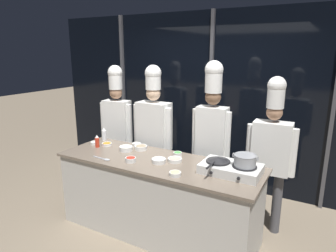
{
  "coord_description": "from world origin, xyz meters",
  "views": [
    {
      "loc": [
        1.67,
        -2.73,
        2.13
      ],
      "look_at": [
        0.0,
        0.25,
        1.26
      ],
      "focal_mm": 32.0,
      "sensor_mm": 36.0,
      "label": 1
    }
  ],
  "objects_px": {
    "prep_bowl_scallions": "(178,154)",
    "chef_line": "(212,127)",
    "prep_bowl_carrots": "(107,144)",
    "prep_bowl_mushrooms": "(141,147)",
    "squeeze_bottle_clear": "(104,134)",
    "squeeze_bottle_chili": "(97,141)",
    "prep_bowl_noodles": "(126,148)",
    "chef_pastry": "(271,147)",
    "prep_bowl_chicken": "(136,144)",
    "chef_sous": "(154,127)",
    "serving_spoon_slotted": "(105,159)",
    "portable_stove": "(231,168)",
    "prep_bowl_bean_sprouts": "(159,160)",
    "frying_pan": "(218,159)",
    "stock_pot": "(245,160)",
    "prep_bowl_ginger": "(175,173)",
    "chef_head": "(117,119)",
    "prep_bowl_chili_flakes": "(131,159)",
    "prep_bowl_rice": "(95,143)",
    "prep_bowl_shrimp": "(175,159)"
  },
  "relations": [
    {
      "from": "squeeze_bottle_chili",
      "to": "prep_bowl_mushrooms",
      "type": "relative_size",
      "value": 1.01
    },
    {
      "from": "prep_bowl_ginger",
      "to": "chef_pastry",
      "type": "relative_size",
      "value": 0.07
    },
    {
      "from": "prep_bowl_bean_sprouts",
      "to": "chef_line",
      "type": "relative_size",
      "value": 0.08
    },
    {
      "from": "squeeze_bottle_chili",
      "to": "prep_bowl_mushrooms",
      "type": "height_order",
      "value": "squeeze_bottle_chili"
    },
    {
      "from": "portable_stove",
      "to": "chef_sous",
      "type": "xyz_separation_m",
      "value": [
        -1.26,
        0.54,
        0.16
      ]
    },
    {
      "from": "prep_bowl_mushrooms",
      "to": "serving_spoon_slotted",
      "type": "bearing_deg",
      "value": -108.27
    },
    {
      "from": "prep_bowl_carrots",
      "to": "prep_bowl_rice",
      "type": "xyz_separation_m",
      "value": [
        -0.18,
        -0.03,
        -0.0
      ]
    },
    {
      "from": "prep_bowl_carrots",
      "to": "prep_bowl_scallions",
      "type": "xyz_separation_m",
      "value": [
        1.0,
        0.09,
        0.01
      ]
    },
    {
      "from": "serving_spoon_slotted",
      "to": "chef_head",
      "type": "distance_m",
      "value": 1.14
    },
    {
      "from": "serving_spoon_slotted",
      "to": "chef_line",
      "type": "xyz_separation_m",
      "value": [
        0.94,
        0.91,
        0.29
      ]
    },
    {
      "from": "prep_bowl_rice",
      "to": "chef_sous",
      "type": "relative_size",
      "value": 0.06
    },
    {
      "from": "prep_bowl_ginger",
      "to": "chef_line",
      "type": "relative_size",
      "value": 0.06
    },
    {
      "from": "serving_spoon_slotted",
      "to": "chef_sous",
      "type": "bearing_deg",
      "value": 81.98
    },
    {
      "from": "chef_pastry",
      "to": "prep_bowl_noodles",
      "type": "bearing_deg",
      "value": 17.22
    },
    {
      "from": "prep_bowl_chicken",
      "to": "chef_head",
      "type": "height_order",
      "value": "chef_head"
    },
    {
      "from": "frying_pan",
      "to": "prep_bowl_scallions",
      "type": "bearing_deg",
      "value": 162.25
    },
    {
      "from": "prep_bowl_noodles",
      "to": "prep_bowl_carrots",
      "type": "xyz_separation_m",
      "value": [
        -0.35,
        0.05,
        -0.01
      ]
    },
    {
      "from": "frying_pan",
      "to": "serving_spoon_slotted",
      "type": "distance_m",
      "value": 1.29
    },
    {
      "from": "squeeze_bottle_clear",
      "to": "prep_bowl_chicken",
      "type": "relative_size",
      "value": 1.47
    },
    {
      "from": "serving_spoon_slotted",
      "to": "chef_head",
      "type": "xyz_separation_m",
      "value": [
        -0.58,
        0.96,
        0.21
      ]
    },
    {
      "from": "prep_bowl_noodles",
      "to": "chef_line",
      "type": "distance_m",
      "value": 1.1
    },
    {
      "from": "prep_bowl_shrimp",
      "to": "serving_spoon_slotted",
      "type": "height_order",
      "value": "prep_bowl_shrimp"
    },
    {
      "from": "prep_bowl_ginger",
      "to": "serving_spoon_slotted",
      "type": "distance_m",
      "value": 0.92
    },
    {
      "from": "frying_pan",
      "to": "chef_head",
      "type": "xyz_separation_m",
      "value": [
        -1.82,
        0.63,
        0.1
      ]
    },
    {
      "from": "chef_line",
      "to": "prep_bowl_noodles",
      "type": "bearing_deg",
      "value": 28.08
    },
    {
      "from": "prep_bowl_carrots",
      "to": "prep_bowl_rice",
      "type": "distance_m",
      "value": 0.18
    },
    {
      "from": "portable_stove",
      "to": "chef_line",
      "type": "relative_size",
      "value": 0.3
    },
    {
      "from": "prep_bowl_chili_flakes",
      "to": "squeeze_bottle_chili",
      "type": "bearing_deg",
      "value": 162.72
    },
    {
      "from": "serving_spoon_slotted",
      "to": "prep_bowl_bean_sprouts",
      "type": "bearing_deg",
      "value": 20.61
    },
    {
      "from": "prep_bowl_bean_sprouts",
      "to": "chef_pastry",
      "type": "distance_m",
      "value": 1.29
    },
    {
      "from": "prep_bowl_scallions",
      "to": "prep_bowl_carrots",
      "type": "bearing_deg",
      "value": -174.83
    },
    {
      "from": "frying_pan",
      "to": "prep_bowl_rice",
      "type": "xyz_separation_m",
      "value": [
        -1.75,
        0.06,
        -0.1
      ]
    },
    {
      "from": "prep_bowl_mushrooms",
      "to": "squeeze_bottle_clear",
      "type": "bearing_deg",
      "value": 171.59
    },
    {
      "from": "prep_bowl_ginger",
      "to": "chef_sous",
      "type": "height_order",
      "value": "chef_sous"
    },
    {
      "from": "prep_bowl_carrots",
      "to": "chef_head",
      "type": "relative_size",
      "value": 0.07
    },
    {
      "from": "prep_bowl_chicken",
      "to": "chef_pastry",
      "type": "height_order",
      "value": "chef_pastry"
    },
    {
      "from": "prep_bowl_shrimp",
      "to": "chef_line",
      "type": "bearing_deg",
      "value": 69.23
    },
    {
      "from": "prep_bowl_noodles",
      "to": "prep_bowl_ginger",
      "type": "height_order",
      "value": "prep_bowl_noodles"
    },
    {
      "from": "squeeze_bottle_chili",
      "to": "prep_bowl_carrots",
      "type": "relative_size",
      "value": 1.23
    },
    {
      "from": "prep_bowl_noodles",
      "to": "prep_bowl_ginger",
      "type": "distance_m",
      "value": 0.97
    },
    {
      "from": "prep_bowl_scallions",
      "to": "chef_line",
      "type": "xyz_separation_m",
      "value": [
        0.27,
        0.4,
        0.27
      ]
    },
    {
      "from": "frying_pan",
      "to": "chef_head",
      "type": "bearing_deg",
      "value": 160.9
    },
    {
      "from": "prep_bowl_chicken",
      "to": "chef_sous",
      "type": "distance_m",
      "value": 0.35
    },
    {
      "from": "frying_pan",
      "to": "stock_pot",
      "type": "height_order",
      "value": "stock_pot"
    },
    {
      "from": "frying_pan",
      "to": "prep_bowl_shrimp",
      "type": "bearing_deg",
      "value": 178.35
    },
    {
      "from": "prep_bowl_noodles",
      "to": "chef_pastry",
      "type": "height_order",
      "value": "chef_pastry"
    },
    {
      "from": "frying_pan",
      "to": "portable_stove",
      "type": "bearing_deg",
      "value": 2.1
    },
    {
      "from": "prep_bowl_bean_sprouts",
      "to": "prep_bowl_mushrooms",
      "type": "bearing_deg",
      "value": 147.2
    },
    {
      "from": "frying_pan",
      "to": "stock_pot",
      "type": "xyz_separation_m",
      "value": [
        0.28,
        0.01,
        0.04
      ]
    },
    {
      "from": "squeeze_bottle_chili",
      "to": "chef_sous",
      "type": "distance_m",
      "value": 0.77
    }
  ]
}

